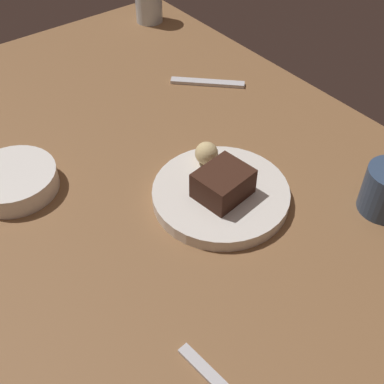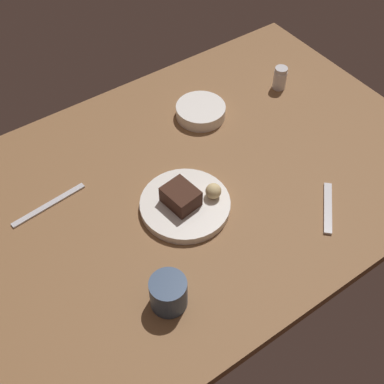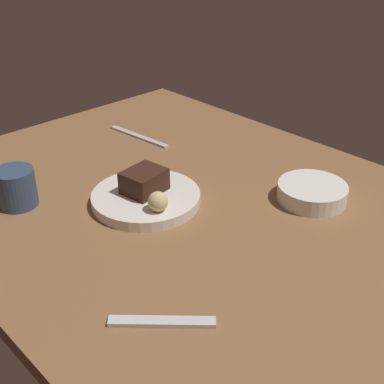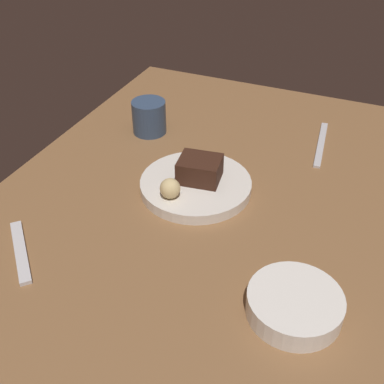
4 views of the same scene
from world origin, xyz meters
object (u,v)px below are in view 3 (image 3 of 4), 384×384
Objects in this scene: chocolate_cake_slice at (144,181)px; coffee_cup at (16,188)px; dessert_spoon at (162,322)px; side_bowl at (312,192)px; dessert_plate at (146,198)px; butter_knife at (139,136)px; bread_roll at (158,201)px.

coffee_cup reaches higher than chocolate_cake_slice.
coffee_cup is 0.50× the size of dessert_spoon.
coffee_cup is at bearing -131.99° from side_bowl.
butter_knife is at bearing 144.02° from dessert_plate.
side_bowl reaches higher than dessert_plate.
dessert_spoon is at bearing -35.52° from dessert_plate.
coffee_cup is (-15.58, -18.69, -0.53)cm from chocolate_cake_slice.
dessert_spoon is (20.71, -17.06, -3.56)cm from bread_roll.
coffee_cup is (-16.45, -18.25, 2.70)cm from dessert_plate.
dessert_spoon reaches higher than butter_knife.
dessert_spoon is (27.96, -19.77, -3.90)cm from chocolate_cake_slice.
side_bowl is (22.51, 23.63, -2.55)cm from chocolate_cake_slice.
bread_roll is 30.52cm from side_bowl.
chocolate_cake_slice is 0.41× the size of butter_knife.
coffee_cup is at bearing -132.03° from dessert_plate.
coffee_cup is at bearing 133.31° from dessert_spoon.
butter_knife is at bearing 143.73° from chocolate_cake_slice.
bread_roll is at bearing -120.08° from side_bowl.
butter_knife is (-32.26, 21.07, -3.66)cm from bread_roll.
dessert_spoon is (43.54, -1.08, -3.37)cm from coffee_cup.
dessert_spoon is (5.45, -43.40, -1.35)cm from side_bowl.
side_bowl is at bearing 59.92° from bread_roll.
dessert_plate is at bearing -26.59° from chocolate_cake_slice.
dessert_spoon is 65.27cm from butter_knife.
bread_roll is 27.87cm from coffee_cup.
butter_knife is (-47.52, -5.27, -1.45)cm from side_bowl.
bread_roll is 0.28× the size of side_bowl.
dessert_spoon is (27.09, -19.34, -0.68)cm from dessert_plate.
butter_knife is at bearing 98.99° from dessert_spoon.
butter_knife is at bearing 146.86° from bread_roll.
dessert_spoon is at bearing -39.48° from bread_roll.
dessert_plate is at bearing 99.22° from dessert_spoon.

